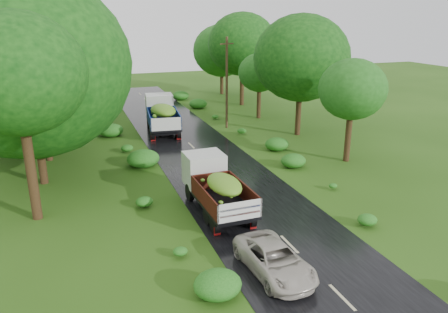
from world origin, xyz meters
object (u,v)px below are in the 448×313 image
truck_near (215,184)px  car (274,259)px  utility_pole (227,82)px  truck_far (162,113)px

truck_near → car: 6.36m
truck_near → utility_pole: bearing=66.9°
truck_near → truck_far: bearing=86.3°
car → utility_pole: utility_pole is taller
truck_near → car: truck_near is taller
truck_near → utility_pole: utility_pole is taller
truck_far → car: (-0.43, -22.76, -1.01)m
truck_near → truck_far: size_ratio=0.86×
truck_far → truck_near: bearing=-86.0°
truck_near → car: (0.29, -6.30, -0.81)m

